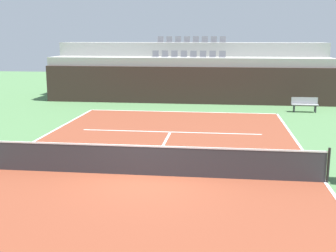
{
  "coord_description": "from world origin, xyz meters",
  "views": [
    {
      "loc": [
        2.3,
        -12.83,
        4.27
      ],
      "look_at": [
        0.44,
        2.0,
        1.2
      ],
      "focal_mm": 46.17,
      "sensor_mm": 36.0,
      "label": 1
    }
  ],
  "objects": [
    {
      "name": "seating_row_lower",
      "position": [
        0.0,
        16.66,
        3.09
      ],
      "size": [
        4.98,
        0.44,
        0.44
      ],
      "color": "slate",
      "rests_on": "stands_tier_lower"
    },
    {
      "name": "court_surface",
      "position": [
        0.0,
        0.0,
        0.01
      ],
      "size": [
        11.0,
        24.0,
        0.01
      ],
      "primitive_type": "cube",
      "color": "brown",
      "rests_on": "ground_plane"
    },
    {
      "name": "player_bench",
      "position": [
        7.1,
        12.84,
        0.51
      ],
      "size": [
        1.5,
        0.4,
        0.85
      ],
      "color": "#99999E",
      "rests_on": "ground_plane"
    },
    {
      "name": "ground_plane",
      "position": [
        0.0,
        0.0,
        0.0
      ],
      "size": [
        80.0,
        80.0,
        0.0
      ],
      "primitive_type": "plane",
      "color": "#477042"
    },
    {
      "name": "tennis_net",
      "position": [
        0.0,
        0.0,
        0.51
      ],
      "size": [
        11.08,
        0.08,
        1.07
      ],
      "color": "black",
      "rests_on": "court_surface"
    },
    {
      "name": "centre_service_line",
      "position": [
        0.0,
        3.2,
        0.01
      ],
      "size": [
        0.1,
        6.4,
        0.0
      ],
      "primitive_type": "cube",
      "color": "white",
      "rests_on": "court_surface"
    },
    {
      "name": "stands_tier_upper",
      "position": [
        0.0,
        18.97,
        1.96
      ],
      "size": [
        18.97,
        2.4,
        3.92
      ],
      "primitive_type": "cube",
      "color": "#9E9E99",
      "rests_on": "ground_plane"
    },
    {
      "name": "service_line_far",
      "position": [
        0.0,
        6.4,
        0.01
      ],
      "size": [
        8.26,
        0.1,
        0.0
      ],
      "primitive_type": "cube",
      "color": "white",
      "rests_on": "court_surface"
    },
    {
      "name": "seating_row_upper",
      "position": [
        0.0,
        19.06,
        4.04
      ],
      "size": [
        4.98,
        0.44,
        0.44
      ],
      "color": "slate",
      "rests_on": "stands_tier_upper"
    },
    {
      "name": "baseline_far",
      "position": [
        0.0,
        11.95,
        0.01
      ],
      "size": [
        11.0,
        0.1,
        0.0
      ],
      "primitive_type": "cube",
      "color": "white",
      "rests_on": "court_surface"
    },
    {
      "name": "stands_tier_lower",
      "position": [
        0.0,
        16.57,
        1.48
      ],
      "size": [
        18.97,
        2.4,
        2.97
      ],
      "primitive_type": "cube",
      "color": "#9E9E99",
      "rests_on": "ground_plane"
    },
    {
      "name": "back_wall",
      "position": [
        0.0,
        15.22,
        1.2
      ],
      "size": [
        18.97,
        0.3,
        2.41
      ],
      "primitive_type": "cube",
      "color": "#33231E",
      "rests_on": "ground_plane"
    },
    {
      "name": "sideline_right",
      "position": [
        5.45,
        0.0,
        0.01
      ],
      "size": [
        0.1,
        24.0,
        0.0
      ],
      "primitive_type": "cube",
      "color": "white",
      "rests_on": "court_surface"
    }
  ]
}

